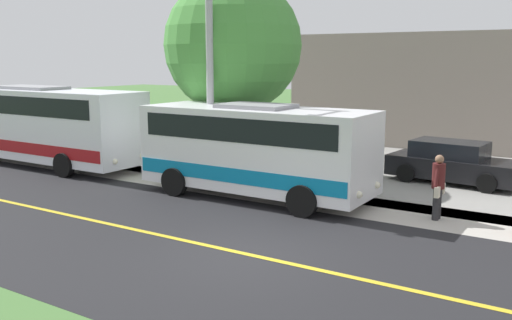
{
  "coord_description": "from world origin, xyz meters",
  "views": [
    {
      "loc": [
        9.89,
        6.48,
        4.27
      ],
      "look_at": [
        -3.5,
        -1.97,
        1.4
      ],
      "focal_mm": 39.35,
      "sensor_mm": 36.0,
      "label": 1
    }
  ],
  "objects_px": {
    "shuttle_bus_front": "(256,146)",
    "pedestrian_waiting": "(438,185)",
    "tree_curbside": "(233,45)",
    "commercial_building": "(486,88)",
    "street_light_pole": "(207,57)",
    "transit_bus_rear": "(32,121)",
    "parked_car_near": "(453,163)"
  },
  "relations": [
    {
      "from": "parked_car_near",
      "to": "pedestrian_waiting",
      "type": "bearing_deg",
      "value": 8.75
    },
    {
      "from": "tree_curbside",
      "to": "commercial_building",
      "type": "relative_size",
      "value": 0.41
    },
    {
      "from": "shuttle_bus_front",
      "to": "pedestrian_waiting",
      "type": "distance_m",
      "value": 5.49
    },
    {
      "from": "parked_car_near",
      "to": "tree_curbside",
      "type": "bearing_deg",
      "value": -71.02
    },
    {
      "from": "pedestrian_waiting",
      "to": "commercial_building",
      "type": "height_order",
      "value": "commercial_building"
    },
    {
      "from": "street_light_pole",
      "to": "commercial_building",
      "type": "bearing_deg",
      "value": 161.21
    },
    {
      "from": "parked_car_near",
      "to": "commercial_building",
      "type": "bearing_deg",
      "value": -174.35
    },
    {
      "from": "shuttle_bus_front",
      "to": "transit_bus_rear",
      "type": "distance_m",
      "value": 10.82
    },
    {
      "from": "shuttle_bus_front",
      "to": "commercial_building",
      "type": "height_order",
      "value": "commercial_building"
    },
    {
      "from": "transit_bus_rear",
      "to": "commercial_building",
      "type": "xyz_separation_m",
      "value": [
        -16.87,
        14.36,
        1.0
      ]
    },
    {
      "from": "transit_bus_rear",
      "to": "street_light_pole",
      "type": "distance_m",
      "value": 9.12
    },
    {
      "from": "transit_bus_rear",
      "to": "tree_curbside",
      "type": "relative_size",
      "value": 1.49
    },
    {
      "from": "shuttle_bus_front",
      "to": "street_light_pole",
      "type": "bearing_deg",
      "value": -99.07
    },
    {
      "from": "tree_curbside",
      "to": "parked_car_near",
      "type": "bearing_deg",
      "value": 108.98
    },
    {
      "from": "transit_bus_rear",
      "to": "commercial_building",
      "type": "relative_size",
      "value": 0.61
    },
    {
      "from": "shuttle_bus_front",
      "to": "pedestrian_waiting",
      "type": "height_order",
      "value": "shuttle_bus_front"
    },
    {
      "from": "street_light_pole",
      "to": "tree_curbside",
      "type": "bearing_deg",
      "value": -163.87
    },
    {
      "from": "shuttle_bus_front",
      "to": "tree_curbside",
      "type": "bearing_deg",
      "value": -135.45
    },
    {
      "from": "commercial_building",
      "to": "street_light_pole",
      "type": "bearing_deg",
      "value": -18.79
    },
    {
      "from": "parked_car_near",
      "to": "tree_curbside",
      "type": "distance_m",
      "value": 8.89
    },
    {
      "from": "transit_bus_rear",
      "to": "commercial_building",
      "type": "height_order",
      "value": "commercial_building"
    },
    {
      "from": "pedestrian_waiting",
      "to": "tree_curbside",
      "type": "bearing_deg",
      "value": -105.94
    },
    {
      "from": "pedestrian_waiting",
      "to": "commercial_building",
      "type": "distance_m",
      "value": 16.56
    },
    {
      "from": "parked_car_near",
      "to": "transit_bus_rear",
      "type": "bearing_deg",
      "value": -70.63
    },
    {
      "from": "street_light_pole",
      "to": "commercial_building",
      "type": "height_order",
      "value": "street_light_pole"
    },
    {
      "from": "commercial_building",
      "to": "shuttle_bus_front",
      "type": "bearing_deg",
      "value": -11.86
    },
    {
      "from": "transit_bus_rear",
      "to": "parked_car_near",
      "type": "height_order",
      "value": "transit_bus_rear"
    },
    {
      "from": "parked_car_near",
      "to": "tree_curbside",
      "type": "xyz_separation_m",
      "value": [
        2.57,
        -7.49,
        4.06
      ]
    },
    {
      "from": "street_light_pole",
      "to": "parked_car_near",
      "type": "xyz_separation_m",
      "value": [
        -5.1,
        6.75,
        -3.63
      ]
    },
    {
      "from": "street_light_pole",
      "to": "tree_curbside",
      "type": "distance_m",
      "value": 2.66
    },
    {
      "from": "transit_bus_rear",
      "to": "shuttle_bus_front",
      "type": "bearing_deg",
      "value": 90.08
    },
    {
      "from": "shuttle_bus_front",
      "to": "pedestrian_waiting",
      "type": "relative_size",
      "value": 4.21
    }
  ]
}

